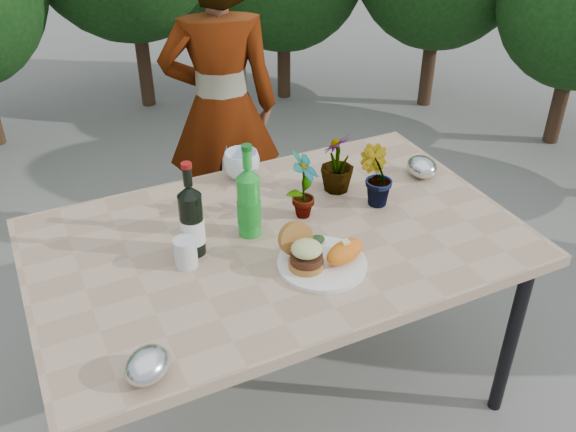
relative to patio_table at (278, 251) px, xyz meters
name	(u,v)px	position (x,y,z in m)	size (l,w,h in m)	color
ground	(279,392)	(0.00, 0.00, -0.69)	(80.00, 80.00, 0.00)	slate
patio_table	(278,251)	(0.00, 0.00, 0.00)	(1.60, 1.00, 0.75)	tan
dinner_plate	(322,264)	(0.06, -0.20, 0.06)	(0.28, 0.28, 0.01)	white
burger_stack	(304,251)	(0.00, -0.18, 0.12)	(0.11, 0.16, 0.11)	#B7722D
sweet_potato	(345,251)	(0.13, -0.22, 0.10)	(0.15, 0.08, 0.06)	orange
grilled_veg	(313,241)	(0.08, -0.11, 0.09)	(0.08, 0.05, 0.03)	olive
wine_bottle	(192,221)	(-0.27, 0.04, 0.18)	(0.08, 0.08, 0.32)	black
sparkling_water	(249,203)	(-0.07, 0.06, 0.18)	(0.08, 0.08, 0.33)	green
plastic_cup	(186,253)	(-0.32, -0.02, 0.10)	(0.07, 0.07, 0.10)	silver
seedling_left	(304,185)	(0.13, 0.07, 0.18)	(0.13, 0.09, 0.25)	#24521C
seedling_mid	(376,176)	(0.40, 0.04, 0.17)	(0.12, 0.10, 0.22)	#26591E
seedling_right	(338,163)	(0.33, 0.18, 0.17)	(0.13, 0.13, 0.22)	#29561D
blue_bowl	(242,165)	(0.05, 0.42, 0.11)	(0.14, 0.14, 0.11)	white
foil_packet_left	(148,365)	(-0.55, -0.41, 0.10)	(0.13, 0.11, 0.08)	silver
foil_packet_right	(422,167)	(0.67, 0.13, 0.10)	(0.13, 0.11, 0.08)	silver
person	(221,109)	(0.20, 1.06, 0.05)	(0.54, 0.36, 1.49)	#9D5F4E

